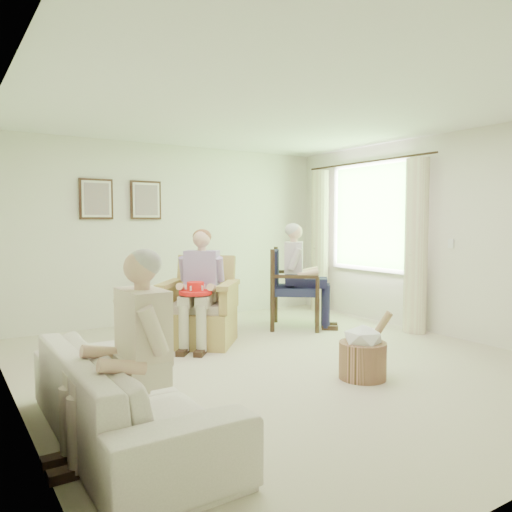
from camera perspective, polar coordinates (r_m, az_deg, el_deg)
name	(u,v)px	position (r m, az deg, el deg)	size (l,w,h in m)	color
floor	(282,363)	(5.34, 2.97, -12.11)	(5.50, 5.50, 0.00)	beige
back_wall	(175,233)	(7.54, -9.29, 2.58)	(5.00, 0.04, 2.60)	silver
left_wall	(14,245)	(4.20, -25.91, 1.14)	(0.04, 5.50, 2.60)	silver
right_wall	(439,235)	(6.90, 20.15, 2.26)	(0.04, 5.50, 2.60)	silver
ceiling	(283,110)	(5.25, 3.08, 16.31)	(5.00, 5.50, 0.02)	white
window	(369,214)	(7.65, 12.84, 4.68)	(0.13, 2.50, 1.63)	#2D6B23
curtain_left	(416,246)	(6.90, 17.82, 1.07)	(0.34, 0.34, 2.30)	beige
curtain_right	(320,241)	(8.29, 7.30, 1.68)	(0.34, 0.34, 2.30)	beige
framed_print_left	(96,199)	(7.12, -17.78, 6.22)	(0.45, 0.05, 0.55)	#382114
framed_print_right	(146,200)	(7.34, -12.46, 6.25)	(0.45, 0.05, 0.55)	#382114
wicker_armchair	(198,316)	(6.11, -6.61, -6.84)	(0.82, 0.82, 1.05)	tan
wood_armchair	(291,285)	(7.03, 4.08, -3.28)	(0.70, 0.66, 1.08)	black
sofa	(126,394)	(3.61, -14.62, -15.00)	(0.83, 2.13, 0.62)	silver
person_wicker	(203,279)	(5.91, -6.05, -2.67)	(0.40, 0.63, 1.36)	#BEB699
person_dark	(299,267)	(6.87, 4.97, -1.30)	(0.40, 0.63, 1.42)	#1B1A3A
person_sofa	(139,341)	(3.24, -13.19, -9.49)	(0.42, 0.62, 1.28)	beige
red_hat	(196,290)	(5.73, -6.93, -3.89)	(0.38, 0.38, 0.14)	red
hatbox	(363,352)	(4.88, 12.13, -10.65)	(0.57, 0.57, 0.65)	tan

